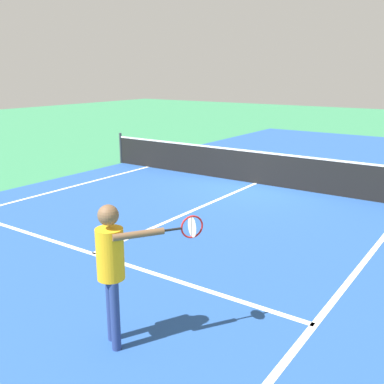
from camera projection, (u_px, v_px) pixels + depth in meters
name	position (u px, v px, depth m)	size (l,w,h in m)	color
ground_plane	(256.00, 183.00, 13.15)	(60.00, 60.00, 0.00)	#337F51
court_surface_inbounds	(256.00, 183.00, 13.15)	(10.62, 24.40, 0.00)	#234C93
line_sideline_right	(326.00, 310.00, 6.17)	(0.10, 11.89, 0.01)	white
line_service_near	(93.00, 254.00, 8.08)	(8.22, 0.10, 0.01)	white
line_center_service	(194.00, 210.00, 10.62)	(0.10, 6.40, 0.01)	white
net	(256.00, 167.00, 13.03)	(10.82, 0.09, 1.07)	#33383D
player_near	(113.00, 259.00, 5.14)	(0.94, 0.98, 1.75)	navy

